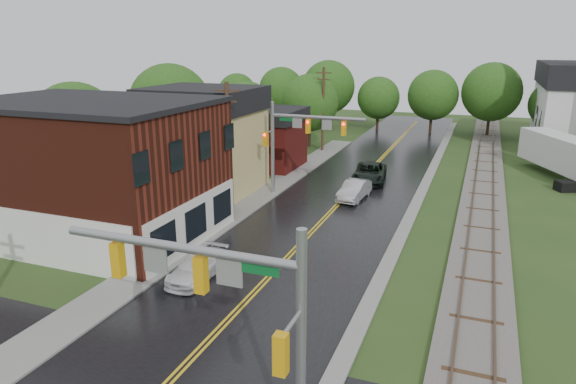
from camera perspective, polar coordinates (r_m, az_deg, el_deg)
The scene contains 19 objects.
main_road at distance 41.73m, azimuth 7.04°, elevation 0.18°, with size 10.00×90.00×0.02m, color black.
curb_right at distance 45.65m, azimuth 15.17°, elevation 1.13°, with size 0.80×70.00×0.12m, color gray.
sidewalk_left at distance 39.15m, azimuth -3.61°, elevation -0.82°, with size 2.40×50.00×0.12m, color gray.
brick_building at distance 33.32m, azimuth -20.96°, elevation 2.45°, with size 14.30×10.30×8.30m.
yellow_house at distance 41.37m, azimuth -9.20°, elevation 4.51°, with size 8.00×7.00×6.40m, color tan.
darkred_building at distance 48.98m, azimuth -2.87°, elevation 5.34°, with size 7.00×6.00×4.40m, color #3F0F0C.
railroad at distance 45.45m, azimuth 20.94°, elevation 0.68°, with size 3.20×80.00×0.30m.
traffic_signal_near at distance 14.12m, azimuth -6.86°, elevation -11.52°, with size 7.34×0.30×7.20m.
traffic_signal_far at distance 38.79m, azimuth 1.19°, elevation 6.60°, with size 7.34×0.43×7.20m.
utility_pole_b at distance 35.64m, azimuth -6.63°, elevation 5.21°, with size 1.80×0.28×9.00m.
utility_pole_c at distance 55.83m, azimuth 3.92°, elevation 9.30°, with size 1.80×0.28×9.00m.
tree_left_a at distance 43.04m, azimuth -22.43°, elevation 6.54°, with size 6.80×6.80×8.67m.
tree_left_b at distance 49.49m, azimuth -12.86°, elevation 9.20°, with size 7.60×7.60×9.69m.
tree_left_c at distance 54.60m, azimuth -4.55°, elevation 8.91°, with size 6.00×6.00×7.65m.
tree_left_e at distance 58.23m, azimuth 2.53°, elevation 9.71°, with size 6.40×6.40×8.16m.
suv_dark at distance 44.31m, azimuth 9.07°, elevation 2.10°, with size 2.61×5.65×1.57m, color black.
sedan_silver at distance 39.21m, azimuth 7.38°, elevation 0.19°, with size 1.51×4.33×1.43m, color #B5B4B9.
pickup_white at distance 26.51m, azimuth -10.06°, elevation -8.28°, with size 1.70×4.18×1.21m, color white.
semi_trailer at distance 50.61m, azimuth 28.42°, elevation 3.71°, with size 6.95×11.32×3.63m.
Camera 1 is at (9.44, -8.98, 11.54)m, focal length 32.00 mm.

